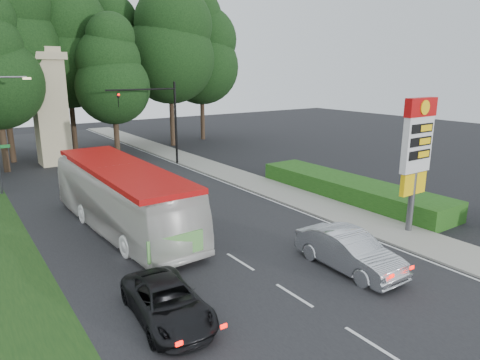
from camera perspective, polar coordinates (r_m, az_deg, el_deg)
ground at (r=16.22m, az=8.43°, el=-15.76°), size 120.00×120.00×0.00m
road_surface at (r=25.47m, az=-10.33°, el=-4.38°), size 14.00×80.00×0.02m
sidewalk_right at (r=29.78m, az=4.68°, el=-1.34°), size 3.00×80.00×0.12m
hedge at (r=28.92m, az=14.37°, el=-1.12°), size 3.00×14.00×1.20m
gas_station_pylon at (r=22.79m, az=22.52°, el=4.06°), size 2.10×0.45×6.85m
traffic_signal_mast at (r=37.58m, az=-10.44°, el=8.91°), size 6.10×0.35×7.20m
monument at (r=40.94m, az=-24.01°, el=8.96°), size 3.00×3.00×10.05m
tree_center_right at (r=46.45m, az=-22.28°, el=16.96°), size 9.24×9.24×18.15m
tree_east_near at (r=49.69m, az=-16.86°, el=15.61°), size 8.12×8.12×15.95m
tree_east_mid at (r=47.95m, az=-9.46°, el=18.08°), size 9.52×9.52×18.70m
tree_far_east at (r=51.99m, az=-5.21°, el=16.80°), size 8.68×8.68×17.05m
tree_monument_right at (r=41.75m, az=-16.69°, el=13.67°), size 6.72×6.72×13.20m
transit_bus at (r=22.77m, az=-15.41°, el=-2.41°), size 3.60×12.56×3.46m
sedan_silver at (r=18.61m, az=14.32°, el=-9.14°), size 1.84×5.00×1.63m
suv_charcoal at (r=14.99m, az=-9.68°, el=-15.72°), size 2.49×4.74×1.27m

